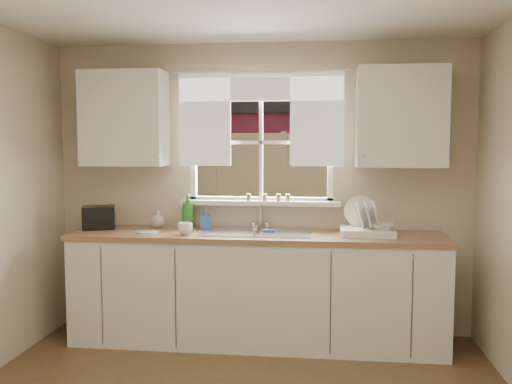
# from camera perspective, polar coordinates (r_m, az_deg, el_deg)

# --- Properties ---
(room_walls) EXTENTS (3.62, 4.02, 2.50)m
(room_walls) POSITION_cam_1_polar(r_m,az_deg,el_deg) (2.67, -4.32, -3.39)
(room_walls) COLOR beige
(room_walls) RESTS_ON ground
(window) EXTENTS (1.38, 0.16, 1.06)m
(window) POSITION_cam_1_polar(r_m,az_deg,el_deg) (4.69, 0.50, 3.23)
(window) COLOR white
(window) RESTS_ON room_walls
(curtains) EXTENTS (1.50, 0.03, 0.81)m
(curtains) POSITION_cam_1_polar(r_m,az_deg,el_deg) (4.65, 0.44, 8.74)
(curtains) COLOR white
(curtains) RESTS_ON room_walls
(base_cabinets) EXTENTS (3.00, 0.62, 0.87)m
(base_cabinets) POSITION_cam_1_polar(r_m,az_deg,el_deg) (4.53, 0.05, -10.29)
(base_cabinets) COLOR white
(base_cabinets) RESTS_ON ground
(countertop) EXTENTS (3.04, 0.65, 0.04)m
(countertop) POSITION_cam_1_polar(r_m,az_deg,el_deg) (4.43, 0.05, -4.61)
(countertop) COLOR #956D4A
(countertop) RESTS_ON base_cabinets
(upper_cabinet_left) EXTENTS (0.70, 0.33, 0.80)m
(upper_cabinet_left) POSITION_cam_1_polar(r_m,az_deg,el_deg) (4.79, -13.66, 7.49)
(upper_cabinet_left) COLOR white
(upper_cabinet_left) RESTS_ON room_walls
(upper_cabinet_right) EXTENTS (0.70, 0.33, 0.80)m
(upper_cabinet_right) POSITION_cam_1_polar(r_m,az_deg,el_deg) (4.54, 14.98, 7.61)
(upper_cabinet_right) COLOR white
(upper_cabinet_right) RESTS_ON room_walls
(wall_outlet) EXTENTS (0.08, 0.01, 0.12)m
(wall_outlet) POSITION_cam_1_polar(r_m,az_deg,el_deg) (4.69, 11.23, -1.83)
(wall_outlet) COLOR beige
(wall_outlet) RESTS_ON room_walls
(sill_jars) EXTENTS (0.38, 0.04, 0.06)m
(sill_jars) POSITION_cam_1_polar(r_m,az_deg,el_deg) (4.64, 1.46, -0.57)
(sill_jars) COLOR brown
(sill_jars) RESTS_ON window
(backyard) EXTENTS (20.00, 10.00, 6.13)m
(backyard) POSITION_cam_1_polar(r_m,az_deg,el_deg) (11.23, 7.22, 14.27)
(backyard) COLOR #335421
(backyard) RESTS_ON ground
(sink) EXTENTS (0.88, 0.52, 0.40)m
(sink) POSITION_cam_1_polar(r_m,az_deg,el_deg) (4.47, 0.09, -5.20)
(sink) COLOR #B7B7BC
(sink) RESTS_ON countertop
(dish_rack) EXTENTS (0.43, 0.32, 0.30)m
(dish_rack) POSITION_cam_1_polar(r_m,az_deg,el_deg) (4.42, 11.58, -3.59)
(dish_rack) COLOR white
(dish_rack) RESTS_ON countertop
(bowl) EXTENTS (0.22, 0.22, 0.05)m
(bowl) POSITION_cam_1_polar(r_m,az_deg,el_deg) (4.38, 13.20, -3.55)
(bowl) COLOR silver
(bowl) RESTS_ON dish_rack
(soap_bottle_a) EXTENTS (0.12, 0.12, 0.30)m
(soap_bottle_a) POSITION_cam_1_polar(r_m,az_deg,el_deg) (4.72, -7.13, -1.97)
(soap_bottle_a) COLOR #297E2C
(soap_bottle_a) RESTS_ON countertop
(soap_bottle_b) EXTENTS (0.09, 0.09, 0.17)m
(soap_bottle_b) POSITION_cam_1_polar(r_m,az_deg,el_deg) (4.66, -5.34, -2.83)
(soap_bottle_b) COLOR blue
(soap_bottle_b) RESTS_ON countertop
(soap_bottle_c) EXTENTS (0.15, 0.15, 0.15)m
(soap_bottle_c) POSITION_cam_1_polar(r_m,az_deg,el_deg) (4.80, -10.32, -2.79)
(soap_bottle_c) COLOR beige
(soap_bottle_c) RESTS_ON countertop
(saucer) EXTENTS (0.17, 0.17, 0.01)m
(saucer) POSITION_cam_1_polar(r_m,az_deg,el_deg) (4.52, -11.35, -4.18)
(saucer) COLOR silver
(saucer) RESTS_ON countertop
(cup) EXTENTS (0.15, 0.15, 0.10)m
(cup) POSITION_cam_1_polar(r_m,az_deg,el_deg) (4.39, -7.46, -3.85)
(cup) COLOR white
(cup) RESTS_ON countertop
(black_appliance) EXTENTS (0.33, 0.31, 0.20)m
(black_appliance) POSITION_cam_1_polar(r_m,az_deg,el_deg) (4.85, -16.22, -2.58)
(black_appliance) COLOR black
(black_appliance) RESTS_ON countertop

